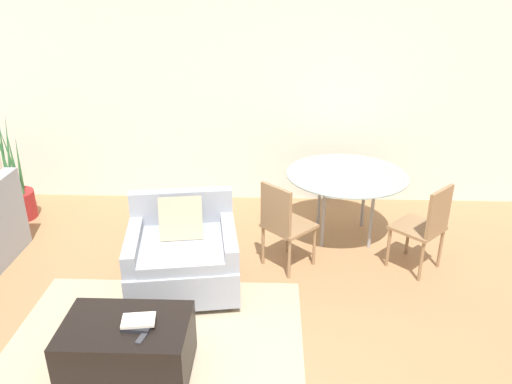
% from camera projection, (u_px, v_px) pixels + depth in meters
% --- Properties ---
extents(wall_back, '(12.00, 0.06, 2.75)m').
position_uv_depth(wall_back, '(246.00, 93.00, 6.01)').
color(wall_back, white).
rests_on(wall_back, ground_plane).
extents(area_rug, '(2.34, 1.90, 0.01)m').
position_uv_depth(area_rug, '(153.00, 349.00, 3.89)').
color(area_rug, tan).
rests_on(area_rug, ground_plane).
extents(armchair, '(1.10, 1.06, 0.86)m').
position_uv_depth(armchair, '(183.00, 254.00, 4.57)').
color(armchair, '#999EA8').
rests_on(armchair, ground_plane).
extents(ottoman, '(0.90, 0.59, 0.45)m').
position_uv_depth(ottoman, '(128.00, 347.00, 3.56)').
color(ottoman, black).
rests_on(ottoman, ground_plane).
extents(book_stack, '(0.25, 0.19, 0.05)m').
position_uv_depth(book_stack, '(138.00, 322.00, 3.46)').
color(book_stack, black).
rests_on(book_stack, ottoman).
extents(tv_remote_primary, '(0.08, 0.17, 0.01)m').
position_uv_depth(tv_remote_primary, '(143.00, 335.00, 3.36)').
color(tv_remote_primary, '#333338').
rests_on(tv_remote_primary, ottoman).
extents(potted_plant, '(0.39, 0.39, 1.32)m').
position_uv_depth(potted_plant, '(17.00, 196.00, 5.90)').
color(potted_plant, maroon).
rests_on(potted_plant, ground_plane).
extents(dining_table, '(1.29, 1.29, 0.74)m').
position_uv_depth(dining_table, '(346.00, 179.00, 5.32)').
color(dining_table, '#8C9E99').
rests_on(dining_table, ground_plane).
extents(dining_chair_near_left, '(0.59, 0.59, 0.90)m').
position_uv_depth(dining_chair_near_left, '(283.00, 221.00, 4.78)').
color(dining_chair_near_left, '#93704C').
rests_on(dining_chair_near_left, ground_plane).
extents(dining_chair_near_right, '(0.59, 0.59, 0.90)m').
position_uv_depth(dining_chair_near_right, '(427.00, 223.00, 4.74)').
color(dining_chair_near_right, '#93704C').
rests_on(dining_chair_near_right, ground_plane).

